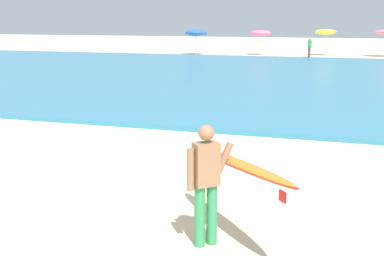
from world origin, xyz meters
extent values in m
plane|color=beige|center=(0.00, 0.00, 0.00)|extent=(160.00, 160.00, 0.00)
cube|color=teal|center=(0.00, 20.16, 0.07)|extent=(120.00, 28.00, 0.14)
cylinder|color=#338E56|center=(3.10, -0.69, 0.44)|extent=(0.15, 0.15, 0.88)
cylinder|color=#338E56|center=(3.24, -0.57, 0.44)|extent=(0.15, 0.15, 0.88)
cube|color=#9E7051|center=(3.17, -0.63, 1.18)|extent=(0.40, 0.39, 0.60)
sphere|color=#9E7051|center=(3.17, -0.63, 1.62)|extent=(0.22, 0.22, 0.22)
cylinder|color=#9E7051|center=(2.99, -0.78, 1.13)|extent=(0.10, 0.10, 0.58)
cylinder|color=#9E7051|center=(3.36, -0.44, 1.20)|extent=(0.30, 0.28, 0.51)
ellipsoid|color=orange|center=(3.54, -0.30, 1.13)|extent=(2.04, 2.27, 0.27)
ellipsoid|color=red|center=(3.54, -0.30, 1.11)|extent=(2.13, 2.37, 0.23)
cube|color=red|center=(4.28, -1.14, 1.01)|extent=(0.11, 0.12, 0.14)
cylinder|color=beige|center=(-8.29, 35.79, 0.91)|extent=(0.05, 0.05, 1.82)
ellipsoid|color=blue|center=(-8.29, 35.79, 1.91)|extent=(1.92, 1.93, 0.59)
cylinder|color=beige|center=(-2.86, 37.18, 0.92)|extent=(0.05, 0.05, 1.83)
ellipsoid|color=pink|center=(-2.86, 37.18, 1.90)|extent=(1.85, 1.85, 0.50)
cylinder|color=beige|center=(2.57, 38.15, 0.97)|extent=(0.05, 0.05, 1.94)
ellipsoid|color=yellow|center=(2.57, 38.15, 2.01)|extent=(1.80, 1.81, 0.50)
cylinder|color=#383842|center=(1.46, 35.77, 0.42)|extent=(0.20, 0.20, 0.84)
cube|color=#338C4C|center=(1.46, 35.77, 1.11)|extent=(0.32, 0.20, 0.54)
sphere|color=tan|center=(1.46, 35.77, 1.48)|extent=(0.20, 0.20, 0.20)
camera|label=1|loc=(4.99, -6.98, 3.12)|focal=47.16mm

